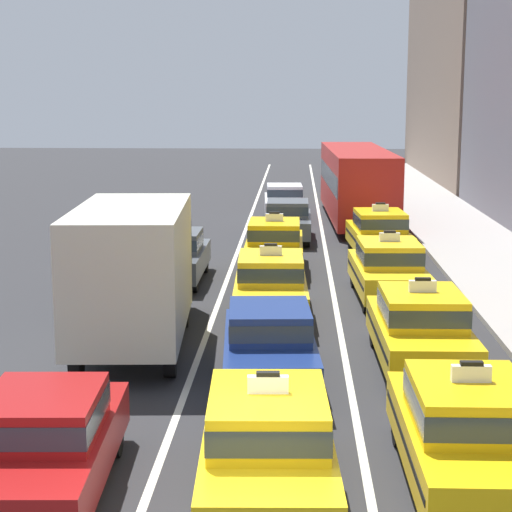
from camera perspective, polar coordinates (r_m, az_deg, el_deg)
name	(u,v)px	position (r m, az deg, el deg)	size (l,w,h in m)	color
lane_stripe_left_center	(235,257)	(30.98, -1.34, -0.06)	(0.14, 80.00, 0.01)	silver
lane_stripe_center_right	(327,258)	(30.93, 4.59, -0.11)	(0.14, 80.00, 0.01)	silver
sedan_left_nearest	(45,441)	(13.12, -13.42, -11.51)	(1.96, 4.38, 1.58)	black
box_truck_left_second	(136,268)	(20.16, -7.76, -0.79)	(2.60, 7.08, 3.27)	black
sedan_left_third	(175,255)	(26.90, -5.25, 0.09)	(1.77, 4.31, 1.58)	black
taxi_center_nearest	(268,444)	(12.59, 0.76, -12.01)	(1.99, 4.63, 1.96)	black
sedan_center_second	(269,342)	(17.51, 0.87, -5.57)	(2.03, 4.40, 1.58)	black
taxi_center_third	(271,285)	(22.47, 0.95, -1.87)	(1.94, 4.61, 1.96)	black
taxi_center_fourth	(274,245)	(28.30, 1.19, 0.72)	(1.84, 4.57, 1.96)	black
sedan_center_fifth	(288,219)	(34.25, 2.06, 2.39)	(1.79, 4.31, 1.58)	black
sedan_center_sixth	(284,201)	(40.12, 1.84, 3.59)	(1.94, 4.37, 1.58)	black
taxi_right_nearest	(467,431)	(13.38, 13.44, -10.91)	(1.86, 4.58, 1.96)	black
taxi_right_second	(420,327)	(18.77, 10.54, -4.55)	(1.90, 4.59, 1.96)	black
taxi_right_third	(388,269)	(24.78, 8.52, -0.81)	(1.98, 4.62, 1.96)	black
taxi_right_fourth	(379,233)	(30.96, 7.94, 1.47)	(2.08, 4.66, 1.96)	black
bus_right_fifth	(357,181)	(39.54, 6.50, 4.84)	(2.86, 11.27, 3.22)	black
taxi_right_sixth	(346,182)	(48.55, 5.79, 4.79)	(1.90, 4.59, 1.96)	black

